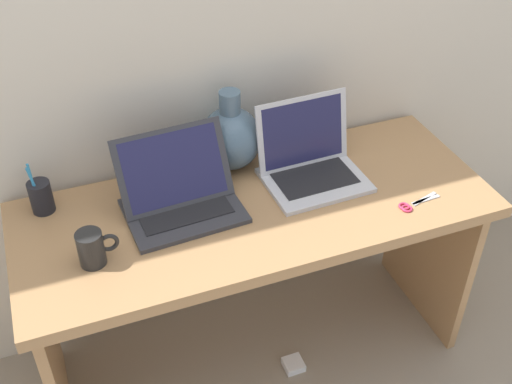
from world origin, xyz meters
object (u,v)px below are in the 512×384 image
(laptop_right, at_px, (309,158))
(pen_cup, at_px, (41,196))
(green_vase, at_px, (231,137))
(power_brick, at_px, (293,364))
(laptop_left, at_px, (179,191))
(scissors, at_px, (413,204))
(coffee_mug, at_px, (92,248))

(laptop_right, bearing_deg, pen_cup, 171.91)
(green_vase, distance_m, pen_cup, 0.61)
(laptop_right, relative_size, power_brick, 4.55)
(laptop_left, distance_m, scissors, 0.71)
(pen_cup, bearing_deg, power_brick, -24.13)
(green_vase, xyz_separation_m, power_brick, (0.10, -0.34, -0.80))
(laptop_left, xyz_separation_m, scissors, (0.66, -0.24, -0.06))
(laptop_right, relative_size, pen_cup, 1.82)
(power_brick, bearing_deg, laptop_right, 60.79)
(laptop_right, bearing_deg, laptop_left, -178.07)
(pen_cup, bearing_deg, green_vase, 2.15)
(laptop_left, distance_m, laptop_right, 0.43)
(pen_cup, bearing_deg, coffee_mug, -69.45)
(laptop_left, distance_m, green_vase, 0.27)
(green_vase, relative_size, pen_cup, 1.55)
(laptop_right, height_order, pen_cup, laptop_right)
(coffee_mug, xyz_separation_m, power_brick, (0.60, -0.04, -0.74))
(scissors, bearing_deg, laptop_right, 131.64)
(pen_cup, xyz_separation_m, power_brick, (0.71, -0.32, -0.74))
(coffee_mug, relative_size, scissors, 0.77)
(laptop_left, height_order, scissors, laptop_left)
(scissors, height_order, power_brick, scissors)
(coffee_mug, height_order, scissors, coffee_mug)
(laptop_right, distance_m, pen_cup, 0.83)
(coffee_mug, xyz_separation_m, scissors, (0.94, -0.10, -0.05))
(laptop_left, relative_size, green_vase, 1.30)
(laptop_left, xyz_separation_m, power_brick, (0.32, -0.19, -0.75))
(pen_cup, bearing_deg, laptop_left, -18.68)
(scissors, bearing_deg, laptop_left, 159.73)
(power_brick, bearing_deg, green_vase, 106.78)
(laptop_left, height_order, coffee_mug, laptop_left)
(laptop_right, height_order, scissors, laptop_right)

